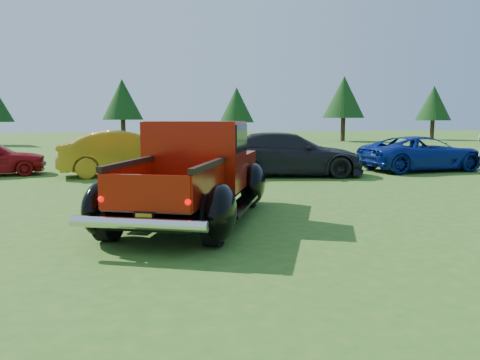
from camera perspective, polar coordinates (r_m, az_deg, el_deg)
The scene contains 9 objects.
ground at distance 7.83m, azimuth -1.91°, elevation -6.70°, with size 120.00×120.00×0.00m, color #31641C.
tree_mid_left at distance 38.55m, azimuth -14.15°, elevation 9.49°, with size 3.20×3.20×5.00m.
tree_mid_right at distance 38.19m, azimuth -0.42°, elevation 9.12°, with size 2.82×2.82×4.40m.
tree_east at distance 40.43m, azimuth 12.54°, elevation 9.82°, with size 3.46×3.46×5.40m.
tree_far_east at distance 45.62m, azimuth 22.52°, elevation 8.64°, with size 3.07×3.07×4.80m.
pickup_truck at distance 9.12m, azimuth -5.37°, elevation 0.97°, with size 3.80×5.35×1.87m.
show_car_yellow at distance 16.37m, azimuth -13.59°, elevation 3.23°, with size 1.59×4.56×1.50m, color #AA7816.
show_car_grey at distance 15.81m, azimuth 5.90°, elevation 3.15°, with size 2.03×4.99×1.45m, color black.
show_car_blue at distance 18.52m, azimuth 21.32°, elevation 3.04°, with size 2.11×4.57×1.27m, color navy.
Camera 1 is at (-1.24, -7.48, 1.92)m, focal length 35.00 mm.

